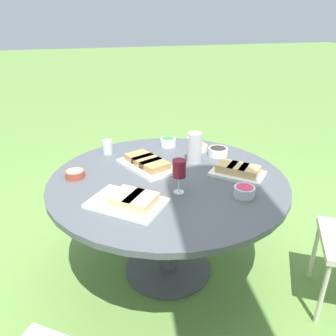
{
  "coord_description": "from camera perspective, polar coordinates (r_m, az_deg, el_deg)",
  "views": [
    {
      "loc": [
        0.59,
        1.71,
        1.6
      ],
      "look_at": [
        0.0,
        0.0,
        0.78
      ],
      "focal_mm": 35.0,
      "sensor_mm": 36.0,
      "label": 1
    }
  ],
  "objects": [
    {
      "name": "dining_table",
      "position": [
        2.06,
        -0.0,
        -4.03
      ],
      "size": [
        1.45,
        1.45,
        0.72
      ],
      "color": "#4C4C51",
      "rests_on": "ground_plane"
    },
    {
      "name": "ground_plane",
      "position": [
        2.42,
        -0.0,
        -17.05
      ],
      "size": [
        40.0,
        40.0,
        0.0
      ],
      "primitive_type": "plane",
      "color": "#668E42"
    },
    {
      "name": "bowl_fries",
      "position": [
        2.43,
        5.1,
        3.6
      ],
      "size": [
        0.15,
        0.15,
        0.04
      ],
      "color": "white",
      "rests_on": "dining_table"
    },
    {
      "name": "platter_sandwich_side",
      "position": [
        2.07,
        12.04,
        -0.47
      ],
      "size": [
        0.37,
        0.37,
        0.07
      ],
      "color": "white",
      "rests_on": "dining_table"
    },
    {
      "name": "bowl_dip_cream",
      "position": [
        2.08,
        -15.89,
        -0.96
      ],
      "size": [
        0.12,
        0.12,
        0.05
      ],
      "color": "#B74733",
      "rests_on": "dining_table"
    },
    {
      "name": "bowl_salad",
      "position": [
        2.5,
        0.02,
        4.62
      ],
      "size": [
        0.12,
        0.12,
        0.06
      ],
      "color": "white",
      "rests_on": "dining_table"
    },
    {
      "name": "bowl_dip_red",
      "position": [
        1.83,
        13.14,
        -3.93
      ],
      "size": [
        0.11,
        0.11,
        0.06
      ],
      "color": "silver",
      "rests_on": "dining_table"
    },
    {
      "name": "bowl_olives",
      "position": [
        2.35,
        8.68,
        2.89
      ],
      "size": [
        0.14,
        0.14,
        0.06
      ],
      "color": "white",
      "rests_on": "dining_table"
    },
    {
      "name": "platter_bread_main",
      "position": [
        1.71,
        -6.58,
        -5.76
      ],
      "size": [
        0.45,
        0.45,
        0.07
      ],
      "color": "white",
      "rests_on": "dining_table"
    },
    {
      "name": "water_pitcher",
      "position": [
        2.2,
        4.64,
        3.6
      ],
      "size": [
        0.1,
        0.1,
        0.2
      ],
      "color": "silver",
      "rests_on": "dining_table"
    },
    {
      "name": "wine_glass",
      "position": [
        1.78,
        1.96,
        -0.26
      ],
      "size": [
        0.08,
        0.08,
        0.2
      ],
      "color": "silver",
      "rests_on": "dining_table"
    },
    {
      "name": "cup_water_near",
      "position": [
        2.39,
        -10.48,
        3.62
      ],
      "size": [
        0.07,
        0.07,
        0.1
      ],
      "color": "silver",
      "rests_on": "dining_table"
    },
    {
      "name": "platter_charcuterie",
      "position": [
        2.14,
        -3.68,
        0.86
      ],
      "size": [
        0.35,
        0.45,
        0.06
      ],
      "color": "white",
      "rests_on": "dining_table"
    }
  ]
}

